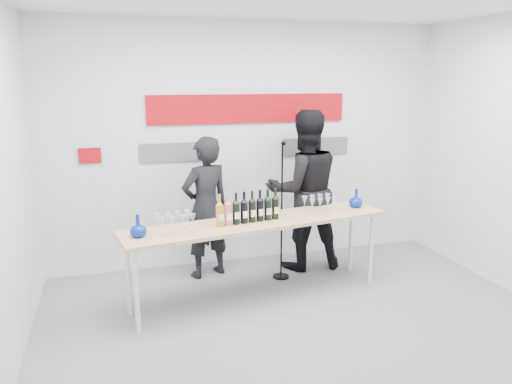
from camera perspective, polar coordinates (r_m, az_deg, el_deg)
ground at (r=4.92m, az=5.75°, el=-15.34°), size 5.00×5.00×0.00m
back_wall at (r=6.28m, az=-0.84°, el=5.43°), size 5.00×0.04×3.00m
signage at (r=6.20m, az=-1.27°, el=8.18°), size 3.38×0.02×0.79m
tasting_table at (r=5.24m, az=0.31°, el=-3.98°), size 2.94×1.03×0.86m
wine_bottles at (r=5.12m, az=-0.90°, el=-1.72°), size 0.71×0.19×0.33m
decanter_left at (r=4.81m, az=-13.34°, el=-3.77°), size 0.16×0.16×0.21m
decanter_right at (r=5.85m, az=11.37°, el=-0.68°), size 0.16×0.16×0.21m
glasses_left at (r=4.89m, az=-9.24°, el=-3.51°), size 0.39×0.27×0.18m
glasses_right at (r=5.56m, az=7.32°, el=-1.40°), size 0.39×0.27×0.18m
presenter_left at (r=5.86m, az=-5.76°, el=-1.79°), size 0.71×0.59×1.68m
presenter_right at (r=6.11m, az=5.52°, el=0.19°), size 0.99×0.79×1.96m
mic_stand at (r=5.86m, az=2.92°, el=-5.21°), size 0.19×0.19×1.64m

